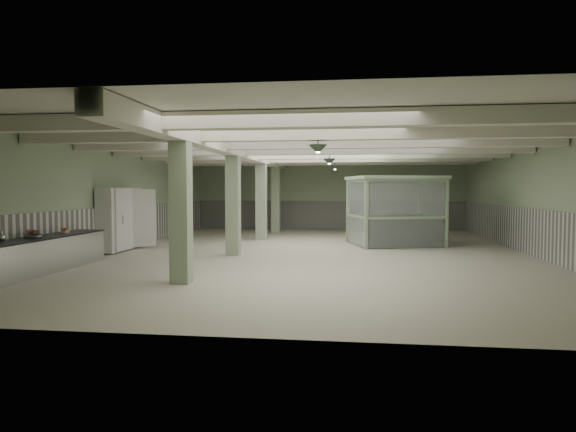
# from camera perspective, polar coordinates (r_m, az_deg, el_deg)

# --- Properties ---
(floor) EXTENTS (20.00, 20.00, 0.00)m
(floor) POSITION_cam_1_polar(r_m,az_deg,el_deg) (17.25, 2.83, -4.06)
(floor) COLOR beige
(floor) RESTS_ON ground
(ceiling) EXTENTS (14.00, 20.00, 0.02)m
(ceiling) POSITION_cam_1_polar(r_m,az_deg,el_deg) (17.18, 2.86, 7.94)
(ceiling) COLOR silver
(ceiling) RESTS_ON wall_back
(wall_back) EXTENTS (14.00, 0.02, 3.60)m
(wall_back) POSITION_cam_1_polar(r_m,az_deg,el_deg) (27.10, 4.52, 2.32)
(wall_back) COLOR #9CAC89
(wall_back) RESTS_ON floor
(wall_front) EXTENTS (14.00, 0.02, 3.60)m
(wall_front) POSITION_cam_1_polar(r_m,az_deg,el_deg) (7.20, -3.48, 0.46)
(wall_front) COLOR #9CAC89
(wall_front) RESTS_ON floor
(wall_left) EXTENTS (0.02, 20.00, 3.60)m
(wall_left) POSITION_cam_1_polar(r_m,az_deg,el_deg) (19.00, -18.71, 1.88)
(wall_left) COLOR #9CAC89
(wall_left) RESTS_ON floor
(wall_right) EXTENTS (0.02, 20.00, 3.60)m
(wall_right) POSITION_cam_1_polar(r_m,az_deg,el_deg) (17.98, 25.69, 1.69)
(wall_right) COLOR #9CAC89
(wall_right) RESTS_ON floor
(wainscot_left) EXTENTS (0.05, 19.90, 1.50)m
(wainscot_left) POSITION_cam_1_polar(r_m,az_deg,el_deg) (19.04, -18.59, -1.28)
(wainscot_left) COLOR silver
(wainscot_left) RESTS_ON floor
(wainscot_right) EXTENTS (0.05, 19.90, 1.50)m
(wainscot_right) POSITION_cam_1_polar(r_m,az_deg,el_deg) (18.02, 25.54, -1.65)
(wainscot_right) COLOR silver
(wainscot_right) RESTS_ON floor
(wainscot_back) EXTENTS (13.90, 0.05, 1.50)m
(wainscot_back) POSITION_cam_1_polar(r_m,az_deg,el_deg) (27.11, 4.51, 0.10)
(wainscot_back) COLOR silver
(wainscot_back) RESTS_ON floor
(girder) EXTENTS (0.45, 19.90, 0.40)m
(girder) POSITION_cam_1_polar(r_m,az_deg,el_deg) (17.54, -5.37, 7.11)
(girder) COLOR silver
(girder) RESTS_ON ceiling
(beam_a) EXTENTS (13.90, 0.35, 0.32)m
(beam_a) POSITION_cam_1_polar(r_m,az_deg,el_deg) (9.75, -0.69, 10.67)
(beam_a) COLOR silver
(beam_a) RESTS_ON ceiling
(beam_b) EXTENTS (13.90, 0.35, 0.32)m
(beam_b) POSITION_cam_1_polar(r_m,az_deg,el_deg) (12.21, 0.98, 9.12)
(beam_b) COLOR silver
(beam_b) RESTS_ON ceiling
(beam_c) EXTENTS (13.90, 0.35, 0.32)m
(beam_c) POSITION_cam_1_polar(r_m,az_deg,el_deg) (14.69, 2.08, 8.08)
(beam_c) COLOR silver
(beam_c) RESTS_ON ceiling
(beam_d) EXTENTS (13.90, 0.35, 0.32)m
(beam_d) POSITION_cam_1_polar(r_m,az_deg,el_deg) (17.17, 2.86, 7.34)
(beam_d) COLOR silver
(beam_d) RESTS_ON ceiling
(beam_e) EXTENTS (13.90, 0.35, 0.32)m
(beam_e) POSITION_cam_1_polar(r_m,az_deg,el_deg) (19.66, 3.44, 6.79)
(beam_e) COLOR silver
(beam_e) RESTS_ON ceiling
(beam_f) EXTENTS (13.90, 0.35, 0.32)m
(beam_f) POSITION_cam_1_polar(r_m,az_deg,el_deg) (22.15, 3.89, 6.36)
(beam_f) COLOR silver
(beam_f) RESTS_ON ceiling
(beam_g) EXTENTS (13.90, 0.35, 0.32)m
(beam_g) POSITION_cam_1_polar(r_m,az_deg,el_deg) (24.64, 4.24, 6.02)
(beam_g) COLOR silver
(beam_g) RESTS_ON ceiling
(column_a) EXTENTS (0.42, 0.42, 3.60)m
(column_a) POSITION_cam_1_polar(r_m,az_deg,el_deg) (11.72, -11.83, 1.38)
(column_a) COLOR #93A787
(column_a) RESTS_ON floor
(column_b) EXTENTS (0.42, 0.42, 3.60)m
(column_b) POSITION_cam_1_polar(r_m,az_deg,el_deg) (16.52, -6.11, 1.88)
(column_b) COLOR #93A787
(column_b) RESTS_ON floor
(column_c) EXTENTS (0.42, 0.42, 3.60)m
(column_c) POSITION_cam_1_polar(r_m,az_deg,el_deg) (21.42, -2.99, 2.14)
(column_c) COLOR #93A787
(column_c) RESTS_ON floor
(column_d) EXTENTS (0.42, 0.42, 3.60)m
(column_d) POSITION_cam_1_polar(r_m,az_deg,el_deg) (25.36, -1.36, 2.28)
(column_d) COLOR #93A787
(column_d) RESTS_ON floor
(pendant_front) EXTENTS (0.44, 0.44, 0.22)m
(pendant_front) POSITION_cam_1_polar(r_m,az_deg,el_deg) (12.13, 3.34, 7.40)
(pendant_front) COLOR #2E3D2F
(pendant_front) RESTS_ON ceiling
(pendant_mid) EXTENTS (0.44, 0.44, 0.22)m
(pendant_mid) POSITION_cam_1_polar(r_m,az_deg,el_deg) (17.61, 4.61, 6.02)
(pendant_mid) COLOR #2E3D2F
(pendant_mid) RESTS_ON ceiling
(pendant_back) EXTENTS (0.44, 0.44, 0.22)m
(pendant_back) POSITION_cam_1_polar(r_m,az_deg,el_deg) (22.60, 5.23, 5.35)
(pendant_back) COLOR #2E3D2F
(pendant_back) RESTS_ON ceiling
(prep_counter) EXTENTS (0.91, 5.20, 0.91)m
(prep_counter) POSITION_cam_1_polar(r_m,az_deg,el_deg) (14.39, -26.03, -3.92)
(prep_counter) COLOR #A9A9AD
(prep_counter) RESTS_ON floor
(pitcher_near) EXTENTS (0.19, 0.21, 0.25)m
(pitcher_near) POSITION_cam_1_polar(r_m,az_deg,el_deg) (13.45, -29.23, -2.04)
(pitcher_near) COLOR #A9A9AD
(pitcher_near) RESTS_ON prep_counter
(veg_colander) EXTENTS (0.58, 0.58, 0.20)m
(veg_colander) POSITION_cam_1_polar(r_m,az_deg,el_deg) (14.29, -26.46, -1.81)
(veg_colander) COLOR #3F4044
(veg_colander) RESTS_ON prep_counter
(orange_bowl) EXTENTS (0.27, 0.27, 0.08)m
(orange_bowl) POSITION_cam_1_polar(r_m,az_deg,el_deg) (15.47, -23.54, -1.62)
(orange_bowl) COLOR #B2B2B7
(orange_bowl) RESTS_ON prep_counter
(walkin_cooler) EXTENTS (1.08, 2.32, 2.13)m
(walkin_cooler) POSITION_cam_1_polar(r_m,az_deg,el_deg) (18.54, -18.12, -0.41)
(walkin_cooler) COLOR silver
(walkin_cooler) RESTS_ON floor
(guard_booth) EXTENTS (3.85, 3.50, 2.60)m
(guard_booth) POSITION_cam_1_polar(r_m,az_deg,el_deg) (19.89, 11.78, 1.90)
(guard_booth) COLOR #8FAA88
(guard_booth) RESTS_ON floor
(filing_cabinet) EXTENTS (0.47, 0.59, 1.14)m
(filing_cabinet) POSITION_cam_1_polar(r_m,az_deg,el_deg) (19.77, 16.89, -1.62)
(filing_cabinet) COLOR #525546
(filing_cabinet) RESTS_ON floor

